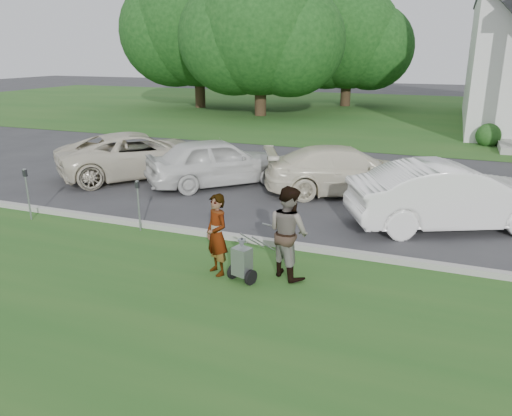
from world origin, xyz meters
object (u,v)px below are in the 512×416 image
Objects in this scene: tree_back at (348,42)px; car_b at (217,161)px; person_left at (217,235)px; parking_meter_far at (27,188)px; car_d at (451,196)px; car_a at (140,154)px; car_c at (346,170)px; person_right at (288,233)px; tree_far at (198,28)px; parking_meter_near at (138,200)px; tree_left at (260,34)px; striping_cart at (242,262)px.

car_b is (1.06, -25.10, -3.96)m from tree_back.
parking_meter_far is at bearing -156.44° from person_left.
car_d is at bearing -148.11° from car_b.
car_a reaches higher than car_c.
parking_meter_far is at bearing 102.94° from car_c.
parking_meter_far is 0.28× the size of car_c.
person_right is at bearing 51.96° from person_left.
car_a is 3.00m from car_b.
tree_far is at bearing -27.87° from car_a.
parking_meter_near is at bearing -173.57° from person_left.
car_c is (6.96, 5.44, -0.14)m from parking_meter_far.
parking_meter_near is 0.93× the size of parking_meter_far.
car_a is 10.17m from car_d.
person_left is (7.95, -23.19, -4.31)m from tree_left.
car_a is (-3.12, 4.70, -0.03)m from parking_meter_near.
person_left is (-0.58, 0.14, 0.40)m from striping_cart.
car_a is at bearing 54.31° from car_d.
tree_left is 1.96× the size of car_a.
person_left is 1.28× the size of parking_meter_near.
car_b is at bearing 150.31° from person_left.
person_left is (3.95, -31.19, -3.93)m from tree_back.
person_left is 0.90× the size of person_right.
person_left is at bearing 111.45° from car_d.
tree_left is 7.92× the size of parking_meter_far.
tree_left is at bearing 143.79° from person_left.
tree_back is 29.97m from parking_meter_near.
tree_back is at bearing -54.28° from car_a.
parking_meter_near is at bearing 163.77° from car_a.
parking_meter_far reaches higher than parking_meter_near.
striping_cart is 0.66× the size of person_left.
car_b is (3.00, -0.12, 0.02)m from car_a.
tree_back is 31.68m from person_left.
person_right is at bearing -59.39° from tree_far.
person_right is 0.33× the size of car_a.
person_left is at bearing -28.42° from parking_meter_near.
tree_left reaches higher than car_a.
person_left is 0.35× the size of car_b.
car_b is at bearing 91.55° from parking_meter_near.
car_a is (-0.06, 5.04, -0.09)m from parking_meter_far.
person_left is 3.15m from parking_meter_near.
tree_back reaches higher than person_left.
car_d is (2.82, 4.05, -0.09)m from person_right.
parking_meter_near is (-2.77, 1.50, -0.01)m from person_left.
tree_back is 1.78× the size of car_a.
car_c is 3.69m from car_d.
tree_back is 31.47m from person_right.
car_d is (6.89, 2.95, 0.02)m from parking_meter_near.
striping_cart is 0.20× the size of car_a.
car_d is (8.07, -26.73, -3.92)m from tree_back.
tree_left is 6.67× the size of person_left.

